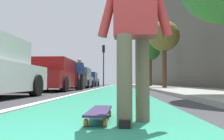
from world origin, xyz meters
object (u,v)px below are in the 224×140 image
at_px(parked_car_far, 79,79).
at_px(parked_car_end, 89,80).
at_px(parked_car_mid, 53,76).
at_px(pedestrian_distant, 79,72).
at_px(skateboard, 100,112).
at_px(street_tree_mid, 164,37).
at_px(traffic_light, 104,58).
at_px(street_tree_far, 150,51).
at_px(skater_person, 134,25).

bearing_deg(parked_car_far, parked_car_end, 1.74).
xyz_separation_m(parked_car_mid, pedestrian_distant, (1.08, -1.03, 0.23)).
xyz_separation_m(skateboard, street_tree_mid, (11.89, -2.90, 3.20)).
bearing_deg(traffic_light, parked_car_mid, 175.03).
height_order(traffic_light, street_tree_far, traffic_light).
height_order(parked_car_mid, street_tree_mid, street_tree_mid).
xyz_separation_m(parked_car_far, traffic_light, (7.86, -1.22, 2.43)).
height_order(skater_person, parked_car_far, skater_person).
bearing_deg(parked_car_mid, skateboard, -159.77).
xyz_separation_m(skater_person, pedestrian_distant, (9.41, 2.33, 0.01)).
bearing_deg(pedestrian_distant, skater_person, -166.08).
bearing_deg(street_tree_far, street_tree_mid, 180.00).
relative_size(street_tree_far, pedestrian_distant, 2.65).
bearing_deg(parked_car_far, traffic_light, -8.82).
bearing_deg(parked_car_mid, skater_person, -158.03).
xyz_separation_m(parked_car_mid, street_tree_mid, (3.71, -5.91, 2.58)).
relative_size(skater_person, parked_car_end, 0.39).
bearing_deg(pedestrian_distant, parked_car_far, 11.23).
bearing_deg(parked_car_end, traffic_light, -45.58).
height_order(traffic_light, pedestrian_distant, traffic_light).
bearing_deg(parked_car_far, pedestrian_distant, -168.77).
xyz_separation_m(skater_person, parked_car_mid, (8.33, 3.36, -0.22)).
distance_m(parked_car_mid, street_tree_mid, 7.44).
height_order(parked_car_end, street_tree_far, street_tree_far).
height_order(skater_person, street_tree_far, street_tree_far).
distance_m(parked_car_end, pedestrian_distant, 11.70).
xyz_separation_m(skateboard, pedestrian_distant, (9.26, 1.99, 0.85)).
height_order(skateboard, traffic_light, traffic_light).
height_order(parked_car_mid, parked_car_far, parked_car_mid).
height_order(parked_car_far, pedestrian_distant, pedestrian_distant).
distance_m(street_tree_mid, pedestrian_distant, 6.02).
relative_size(parked_car_mid, street_tree_far, 1.03).
distance_m(parked_car_end, street_tree_far, 6.96).
bearing_deg(parked_car_end, parked_car_far, -178.26).
bearing_deg(skateboard, parked_car_far, 11.79).
xyz_separation_m(parked_car_mid, parked_car_end, (12.71, 0.19, -0.02)).
bearing_deg(street_tree_far, parked_car_end, 71.69).
distance_m(street_tree_mid, street_tree_far, 6.99).
relative_size(parked_car_mid, parked_car_end, 1.06).
xyz_separation_m(street_tree_far, pedestrian_distant, (-9.61, 4.89, -2.41)).
xyz_separation_m(skater_person, parked_car_end, (21.04, 3.55, -0.25)).
bearing_deg(street_tree_mid, parked_car_mid, 122.07).
distance_m(skateboard, street_tree_mid, 12.65).
bearing_deg(skateboard, parked_car_end, 8.73).
bearing_deg(parked_car_mid, street_tree_mid, -57.93).
bearing_deg(traffic_light, parked_car_far, 171.18).
relative_size(skateboard, parked_car_mid, 0.19).
bearing_deg(skateboard, skater_person, -113.33).
height_order(skateboard, parked_car_mid, parked_car_mid).
relative_size(parked_car_far, street_tree_far, 1.04).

